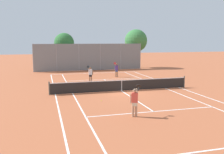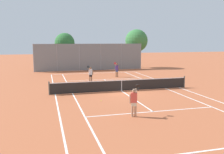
{
  "view_description": "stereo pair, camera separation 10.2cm",
  "coord_description": "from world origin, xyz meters",
  "px_view_note": "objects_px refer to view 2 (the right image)",
  "views": [
    {
      "loc": [
        -6.26,
        -19.79,
        4.28
      ],
      "look_at": [
        -0.44,
        1.5,
        1.0
      ],
      "focal_mm": 40.0,
      "sensor_mm": 36.0,
      "label": 1
    },
    {
      "loc": [
        -6.17,
        -19.82,
        4.28
      ],
      "look_at": [
        -0.44,
        1.5,
        1.0
      ],
      "focal_mm": 40.0,
      "sensor_mm": 36.0,
      "label": 2
    }
  ],
  "objects_px": {
    "player_near_side": "(134,101)",
    "loose_tennis_ball_3": "(145,81)",
    "tree_behind_right": "(137,41)",
    "tennis_net": "(122,85)",
    "player_far_right": "(117,69)",
    "loose_tennis_ball_1": "(101,101)",
    "tree_behind_left": "(64,44)",
    "loose_tennis_ball_0": "(145,78)",
    "player_far_left": "(91,74)",
    "loose_tennis_ball_2": "(108,88)"
  },
  "relations": [
    {
      "from": "tennis_net",
      "to": "loose_tennis_ball_3",
      "type": "height_order",
      "value": "tennis_net"
    },
    {
      "from": "player_far_right",
      "to": "tree_behind_left",
      "type": "relative_size",
      "value": 0.33
    },
    {
      "from": "loose_tennis_ball_0",
      "to": "tree_behind_left",
      "type": "height_order",
      "value": "tree_behind_left"
    },
    {
      "from": "loose_tennis_ball_2",
      "to": "loose_tennis_ball_3",
      "type": "distance_m",
      "value": 5.35
    },
    {
      "from": "loose_tennis_ball_0",
      "to": "tree_behind_right",
      "type": "bearing_deg",
      "value": 74.37
    },
    {
      "from": "tree_behind_left",
      "to": "loose_tennis_ball_0",
      "type": "bearing_deg",
      "value": -55.08
    },
    {
      "from": "player_near_side",
      "to": "tree_behind_right",
      "type": "xyz_separation_m",
      "value": [
        9.13,
        23.89,
        3.14
      ]
    },
    {
      "from": "loose_tennis_ball_0",
      "to": "tree_behind_right",
      "type": "xyz_separation_m",
      "value": [
        3.0,
        10.73,
        4.04
      ]
    },
    {
      "from": "player_far_right",
      "to": "loose_tennis_ball_0",
      "type": "xyz_separation_m",
      "value": [
        2.82,
        -1.74,
        -0.89
      ]
    },
    {
      "from": "loose_tennis_ball_0",
      "to": "tree_behind_right",
      "type": "height_order",
      "value": "tree_behind_right"
    },
    {
      "from": "player_far_right",
      "to": "loose_tennis_ball_0",
      "type": "bearing_deg",
      "value": -31.66
    },
    {
      "from": "tennis_net",
      "to": "player_far_right",
      "type": "distance_m",
      "value": 8.11
    },
    {
      "from": "loose_tennis_ball_3",
      "to": "player_far_left",
      "type": "bearing_deg",
      "value": 171.18
    },
    {
      "from": "loose_tennis_ball_1",
      "to": "loose_tennis_ball_2",
      "type": "relative_size",
      "value": 1.0
    },
    {
      "from": "player_far_left",
      "to": "loose_tennis_ball_3",
      "type": "relative_size",
      "value": 26.88
    },
    {
      "from": "player_near_side",
      "to": "loose_tennis_ball_1",
      "type": "relative_size",
      "value": 26.88
    },
    {
      "from": "loose_tennis_ball_3",
      "to": "tree_behind_right",
      "type": "relative_size",
      "value": 0.01
    },
    {
      "from": "player_far_right",
      "to": "tree_behind_right",
      "type": "height_order",
      "value": "tree_behind_right"
    },
    {
      "from": "tennis_net",
      "to": "loose_tennis_ball_2",
      "type": "bearing_deg",
      "value": 126.21
    },
    {
      "from": "player_far_right",
      "to": "loose_tennis_ball_1",
      "type": "bearing_deg",
      "value": -111.53
    },
    {
      "from": "player_near_side",
      "to": "tree_behind_right",
      "type": "relative_size",
      "value": 0.3
    },
    {
      "from": "tennis_net",
      "to": "tree_behind_right",
      "type": "xyz_separation_m",
      "value": [
        7.67,
        16.88,
        3.56
      ]
    },
    {
      "from": "player_near_side",
      "to": "loose_tennis_ball_2",
      "type": "height_order",
      "value": "player_near_side"
    },
    {
      "from": "loose_tennis_ball_2",
      "to": "loose_tennis_ball_3",
      "type": "relative_size",
      "value": 1.0
    },
    {
      "from": "player_near_side",
      "to": "loose_tennis_ball_3",
      "type": "distance_m",
      "value": 12.13
    },
    {
      "from": "loose_tennis_ball_1",
      "to": "player_far_right",
      "type": "bearing_deg",
      "value": 68.47
    },
    {
      "from": "tennis_net",
      "to": "tree_behind_left",
      "type": "relative_size",
      "value": 2.25
    },
    {
      "from": "loose_tennis_ball_3",
      "to": "tree_behind_right",
      "type": "height_order",
      "value": "tree_behind_right"
    },
    {
      "from": "tree_behind_right",
      "to": "player_far_right",
      "type": "bearing_deg",
      "value": -122.9
    },
    {
      "from": "tennis_net",
      "to": "tree_behind_right",
      "type": "bearing_deg",
      "value": 65.56
    },
    {
      "from": "loose_tennis_ball_1",
      "to": "loose_tennis_ball_3",
      "type": "relative_size",
      "value": 1.0
    },
    {
      "from": "player_near_side",
      "to": "player_far_left",
      "type": "distance_m",
      "value": 11.79
    },
    {
      "from": "loose_tennis_ball_0",
      "to": "loose_tennis_ball_3",
      "type": "height_order",
      "value": "same"
    },
    {
      "from": "loose_tennis_ball_0",
      "to": "tree_behind_left",
      "type": "xyz_separation_m",
      "value": [
        -8.02,
        11.48,
        3.73
      ]
    },
    {
      "from": "loose_tennis_ball_3",
      "to": "tree_behind_right",
      "type": "distance_m",
      "value": 14.14
    },
    {
      "from": "player_far_left",
      "to": "player_far_right",
      "type": "relative_size",
      "value": 1.0
    },
    {
      "from": "loose_tennis_ball_0",
      "to": "loose_tennis_ball_3",
      "type": "relative_size",
      "value": 1.0
    },
    {
      "from": "player_near_side",
      "to": "loose_tennis_ball_3",
      "type": "bearing_deg",
      "value": 64.59
    },
    {
      "from": "player_near_side",
      "to": "tree_behind_left",
      "type": "xyz_separation_m",
      "value": [
        -1.9,
        24.64,
        2.84
      ]
    },
    {
      "from": "player_near_side",
      "to": "loose_tennis_ball_3",
      "type": "relative_size",
      "value": 26.88
    },
    {
      "from": "loose_tennis_ball_3",
      "to": "tree_behind_left",
      "type": "bearing_deg",
      "value": 117.32
    },
    {
      "from": "tennis_net",
      "to": "loose_tennis_ball_0",
      "type": "bearing_deg",
      "value": 52.78
    },
    {
      "from": "player_far_left",
      "to": "loose_tennis_ball_0",
      "type": "distance_m",
      "value": 6.67
    },
    {
      "from": "loose_tennis_ball_1",
      "to": "tree_behind_right",
      "type": "xyz_separation_m",
      "value": [
        10.13,
        19.93,
        4.04
      ]
    },
    {
      "from": "tennis_net",
      "to": "player_far_left",
      "type": "bearing_deg",
      "value": 110.69
    },
    {
      "from": "tree_behind_left",
      "to": "tree_behind_right",
      "type": "height_order",
      "value": "tree_behind_right"
    },
    {
      "from": "tree_behind_left",
      "to": "player_near_side",
      "type": "bearing_deg",
      "value": -85.6
    },
    {
      "from": "player_far_right",
      "to": "tree_behind_right",
      "type": "xyz_separation_m",
      "value": [
        5.82,
        9.0,
        3.14
      ]
    },
    {
      "from": "player_far_right",
      "to": "tree_behind_right",
      "type": "distance_m",
      "value": 11.17
    },
    {
      "from": "loose_tennis_ball_3",
      "to": "tree_behind_left",
      "type": "relative_size",
      "value": 0.01
    }
  ]
}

